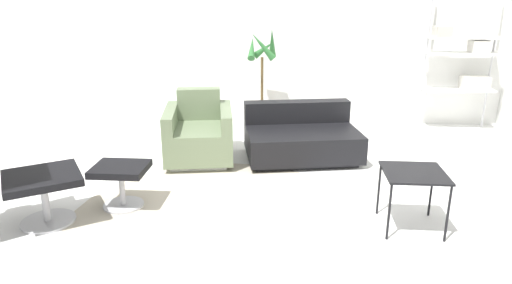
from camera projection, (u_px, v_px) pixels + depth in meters
name	position (u px, v px, depth m)	size (l,w,h in m)	color
ground_plane	(227.00, 206.00, 4.12)	(12.00, 12.00, 0.00)	white
wall_back	(253.00, 25.00, 6.54)	(12.00, 0.09, 2.80)	silver
round_rug	(218.00, 216.00, 3.94)	(2.55, 2.55, 0.01)	#BCB29E
ottoman	(121.00, 177.00, 4.03)	(0.47, 0.40, 0.39)	#BCBCC1
armchair_red	(199.00, 135.00, 5.22)	(0.87, 0.98, 0.77)	silver
couch_low	(301.00, 139.00, 5.29)	(1.40, 1.09, 0.61)	black
side_table	(414.00, 177.00, 3.62)	(0.48, 0.48, 0.49)	black
potted_plant	(262.00, 89.00, 6.37)	(0.39, 0.42, 1.42)	brown
shelf_unit	(466.00, 61.00, 6.19)	(0.95, 0.28, 2.00)	#BCBCC1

